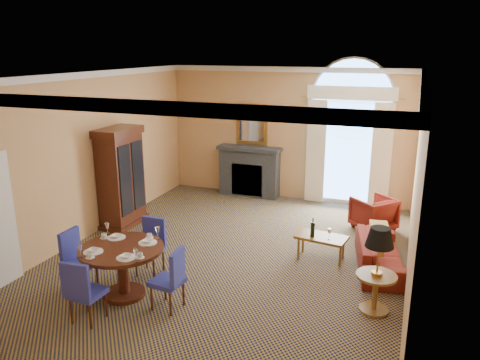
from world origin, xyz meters
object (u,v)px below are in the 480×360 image
at_px(dining_table, 122,260).
at_px(armchair, 373,213).
at_px(side_table, 378,259).
at_px(coffee_table, 321,238).
at_px(sofa, 380,253).
at_px(armoire, 121,179).

xyz_separation_m(dining_table, armchair, (3.26, 4.12, -0.24)).
bearing_deg(side_table, armchair, 95.78).
bearing_deg(coffee_table, dining_table, -129.62).
distance_m(sofa, side_table, 1.54).
relative_size(armoire, dining_table, 1.65).
relative_size(armoire, side_table, 1.67).
distance_m(dining_table, coffee_table, 3.42).
bearing_deg(coffee_table, side_table, -44.91).
xyz_separation_m(dining_table, coffee_table, (2.53, 2.30, -0.17)).
xyz_separation_m(armoire, side_table, (5.32, -1.65, -0.19)).
xyz_separation_m(armchair, side_table, (0.33, -3.23, 0.47)).
height_order(dining_table, side_table, side_table).
height_order(sofa, coffee_table, coffee_table).
bearing_deg(armchair, dining_table, 4.03).
xyz_separation_m(dining_table, sofa, (3.54, 2.33, -0.32)).
relative_size(dining_table, sofa, 0.70).
bearing_deg(coffee_table, armchair, 76.12).
distance_m(armoire, dining_table, 3.10).
height_order(dining_table, armchair, dining_table).
relative_size(armchair, coffee_table, 0.82).
bearing_deg(armchair, sofa, 51.19).
relative_size(dining_table, armchair, 1.66).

